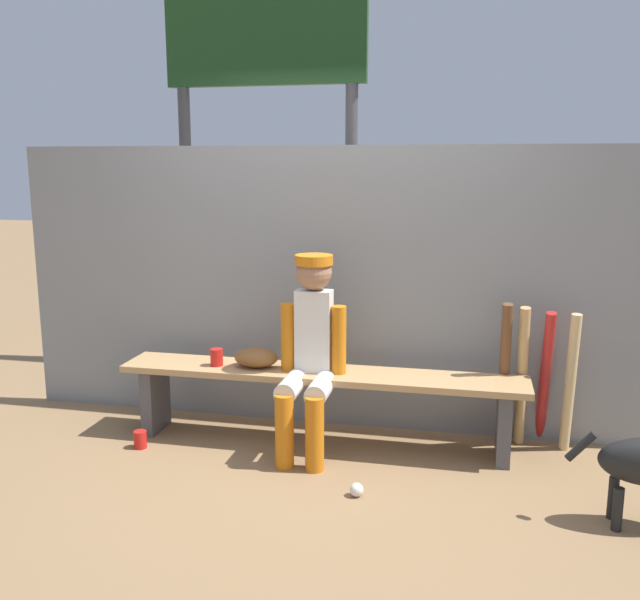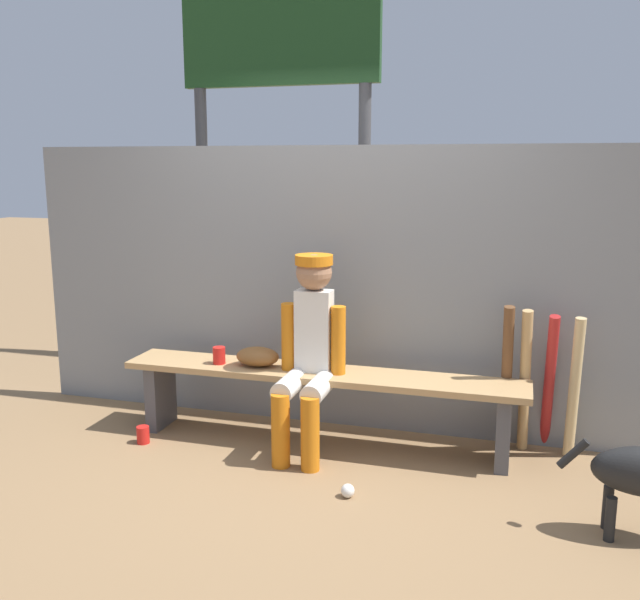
% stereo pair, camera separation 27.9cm
% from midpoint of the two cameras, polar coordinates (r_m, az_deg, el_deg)
% --- Properties ---
extents(ground_plane, '(30.00, 30.00, 0.00)m').
position_cam_midpoint_polar(ground_plane, '(4.50, 1.82, -11.74)').
color(ground_plane, olive).
extents(chainlink_fence, '(4.37, 0.03, 1.86)m').
position_cam_midpoint_polar(chainlink_fence, '(4.58, 3.07, 0.87)').
color(chainlink_fence, gray).
rests_on(chainlink_fence, ground_plane).
extents(dugout_bench, '(2.54, 0.36, 0.48)m').
position_cam_midpoint_polar(dugout_bench, '(4.36, 1.85, -7.20)').
color(dugout_bench, tan).
rests_on(dugout_bench, ground_plane).
extents(player_seated, '(0.41, 0.55, 1.21)m').
position_cam_midpoint_polar(player_seated, '(4.18, 0.98, -3.89)').
color(player_seated, silver).
rests_on(player_seated, ground_plane).
extents(baseball_glove, '(0.28, 0.20, 0.12)m').
position_cam_midpoint_polar(baseball_glove, '(4.43, -3.35, -4.67)').
color(baseball_glove, brown).
rests_on(baseball_glove, dugout_bench).
extents(bat_wood_dark, '(0.07, 0.21, 0.93)m').
position_cam_midpoint_polar(bat_wood_dark, '(4.40, 16.85, -6.27)').
color(bat_wood_dark, brown).
rests_on(bat_wood_dark, ground_plane).
extents(bat_wood_tan, '(0.08, 0.20, 0.91)m').
position_cam_midpoint_polar(bat_wood_tan, '(4.43, 18.23, -6.39)').
color(bat_wood_tan, tan).
rests_on(bat_wood_tan, ground_plane).
extents(bat_aluminum_red, '(0.07, 0.27, 0.88)m').
position_cam_midpoint_polar(bat_aluminum_red, '(4.51, 20.03, -6.39)').
color(bat_aluminum_red, '#B22323').
rests_on(bat_aluminum_red, ground_plane).
extents(bat_wood_natural, '(0.09, 0.15, 0.88)m').
position_cam_midpoint_polar(bat_wood_natural, '(4.45, 21.88, -6.79)').
color(bat_wood_natural, tan).
rests_on(bat_wood_natural, ground_plane).
extents(baseball, '(0.07, 0.07, 0.07)m').
position_cam_midpoint_polar(baseball, '(3.84, 4.45, -15.38)').
color(baseball, white).
rests_on(baseball, ground_plane).
extents(cup_on_ground, '(0.08, 0.08, 0.11)m').
position_cam_midpoint_polar(cup_on_ground, '(4.59, -12.63, -10.78)').
color(cup_on_ground, red).
rests_on(cup_on_ground, ground_plane).
extents(cup_on_bench, '(0.08, 0.08, 0.11)m').
position_cam_midpoint_polar(cup_on_bench, '(4.49, -6.53, -4.56)').
color(cup_on_bench, red).
rests_on(cup_on_bench, dugout_bench).
extents(scoreboard, '(1.93, 0.27, 3.59)m').
position_cam_midpoint_polar(scoreboard, '(5.88, -1.41, 18.25)').
color(scoreboard, '#3F3F42').
rests_on(scoreboard, ground_plane).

